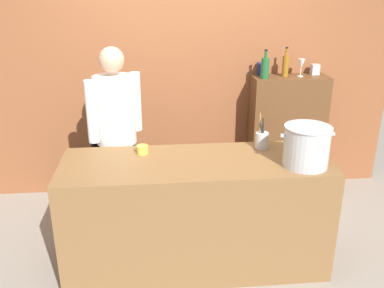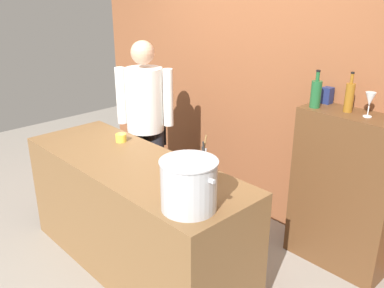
% 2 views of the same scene
% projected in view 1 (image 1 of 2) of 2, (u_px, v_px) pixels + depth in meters
% --- Properties ---
extents(ground_plane, '(8.00, 8.00, 0.00)m').
position_uv_depth(ground_plane, '(195.00, 261.00, 3.49)').
color(ground_plane, gray).
extents(brick_back_panel, '(4.40, 0.10, 3.00)m').
position_uv_depth(brick_back_panel, '(182.00, 50.00, 4.24)').
color(brick_back_panel, brown).
rests_on(brick_back_panel, ground_plane).
extents(prep_counter, '(2.01, 0.70, 0.90)m').
position_uv_depth(prep_counter, '(196.00, 213.00, 3.32)').
color(prep_counter, brown).
rests_on(prep_counter, ground_plane).
extents(bar_cabinet, '(0.76, 0.32, 1.25)m').
position_uv_depth(bar_cabinet, '(286.00, 135.00, 4.46)').
color(bar_cabinet, brown).
rests_on(bar_cabinet, ground_plane).
extents(chef, '(0.45, 0.42, 1.66)m').
position_uv_depth(chef, '(116.00, 128.00, 3.65)').
color(chef, black).
rests_on(chef, ground_plane).
extents(stockpot_large, '(0.40, 0.34, 0.30)m').
position_uv_depth(stockpot_large, '(307.00, 146.00, 3.03)').
color(stockpot_large, '#B7BABF').
rests_on(stockpot_large, prep_counter).
extents(utensil_crock, '(0.10, 0.10, 0.29)m').
position_uv_depth(utensil_crock, '(262.00, 140.00, 3.37)').
color(utensil_crock, '#B7BABF').
rests_on(utensil_crock, prep_counter).
extents(butter_jar, '(0.09, 0.09, 0.07)m').
position_uv_depth(butter_jar, '(142.00, 150.00, 3.28)').
color(butter_jar, yellow).
rests_on(butter_jar, prep_counter).
extents(wine_bottle_amber, '(0.06, 0.06, 0.29)m').
position_uv_depth(wine_bottle_amber, '(286.00, 65.00, 4.18)').
color(wine_bottle_amber, '#8C5919').
rests_on(wine_bottle_amber, bar_cabinet).
extents(wine_bottle_green, '(0.08, 0.08, 0.28)m').
position_uv_depth(wine_bottle_green, '(265.00, 68.00, 4.10)').
color(wine_bottle_green, '#1E592D').
rests_on(wine_bottle_green, bar_cabinet).
extents(wine_glass_wide, '(0.07, 0.07, 0.17)m').
position_uv_depth(wine_glass_wide, '(301.00, 64.00, 4.18)').
color(wine_glass_wide, silver).
rests_on(wine_glass_wide, bar_cabinet).
extents(spice_tin_silver, '(0.08, 0.08, 0.10)m').
position_uv_depth(spice_tin_silver, '(315.00, 69.00, 4.29)').
color(spice_tin_silver, '#B2B2B7').
rests_on(spice_tin_silver, bar_cabinet).
extents(spice_tin_navy, '(0.07, 0.07, 0.13)m').
position_uv_depth(spice_tin_navy, '(261.00, 69.00, 4.27)').
color(spice_tin_navy, navy).
rests_on(spice_tin_navy, bar_cabinet).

